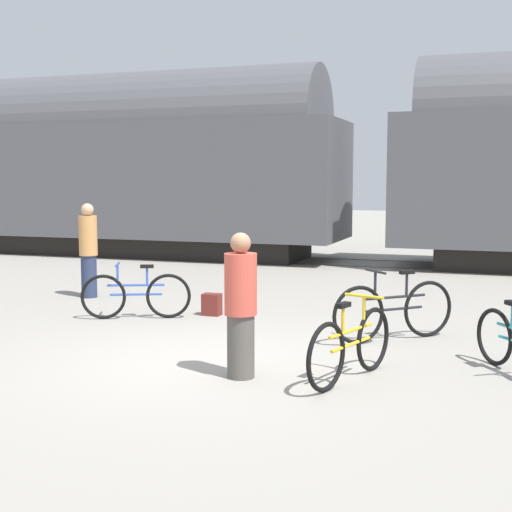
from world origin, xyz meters
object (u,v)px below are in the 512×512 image
Objects in this scene: bicycle_blue at (136,295)px; bicycle_yellow at (351,346)px; bicycle_black at (394,310)px; person_in_tan at (88,250)px; person_in_red at (241,306)px; backpack at (212,304)px; freight_train at (368,159)px.

bicycle_blue is 0.94× the size of bicycle_yellow.
bicycle_blue is at bearing 149.35° from bicycle_yellow.
bicycle_blue is at bearing 177.17° from bicycle_black.
bicycle_blue is 4.38m from bicycle_yellow.
bicycle_blue is 0.91× the size of person_in_tan.
bicycle_blue is 2.33m from person_in_tan.
person_in_red is 3.58m from backpack.
bicycle_yellow reaches higher than bicycle_blue.
freight_train reaches higher than bicycle_blue.
bicycle_blue reaches higher than backpack.
person_in_red reaches higher than backpack.
person_in_red is (-1.14, -0.27, 0.40)m from bicycle_yellow.
backpack is (-1.64, 3.12, -0.61)m from person_in_red.
freight_train is at bearing -3.53° from person_in_tan.
backpack is at bearing -97.83° from freight_train.
freight_train reaches higher than person_in_red.
backpack is at bearing -81.46° from person_in_tan.
freight_train reaches higher than bicycle_yellow.
bicycle_black is 2.67m from person_in_red.
person_in_red is at bearing -106.51° from person_in_tan.
freight_train is 10.89m from person_in_red.
person_in_tan reaches higher than bicycle_yellow.
bicycle_blue is 3.93m from bicycle_black.
freight_train is at bearing 102.66° from bicycle_black.
freight_train reaches higher than backpack.
bicycle_black is at bearing -77.34° from freight_train.
freight_train is at bearing 82.17° from backpack.
bicycle_black is at bearing 85.67° from bicycle_yellow.
bicycle_yellow is at bearing -30.65° from bicycle_blue.
bicycle_black is (0.15, 2.04, 0.03)m from bicycle_yellow.
bicycle_yellow is (1.74, -10.45, -2.24)m from freight_train.
bicycle_yellow is at bearing -94.33° from bicycle_black.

